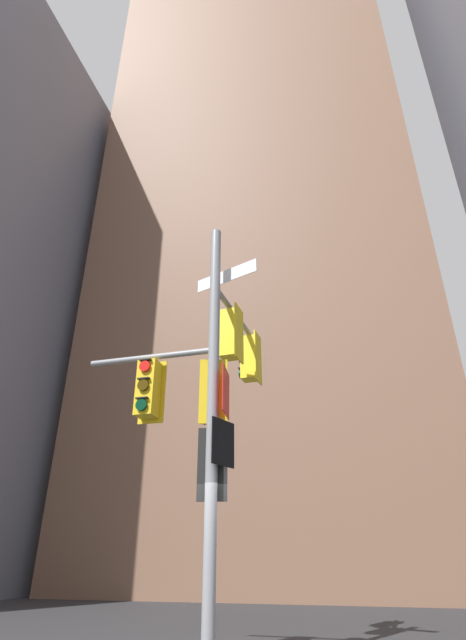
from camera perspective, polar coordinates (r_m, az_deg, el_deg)
name	(u,v)px	position (r m, az deg, el deg)	size (l,w,h in m)	color
building_mid_block	(269,231)	(35.25, 4.34, 10.66)	(17.60, 17.60, 45.77)	brown
signal_pole_assembly	(213,391)	(8.56, -2.49, -8.61)	(3.21, 2.78, 7.30)	gray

